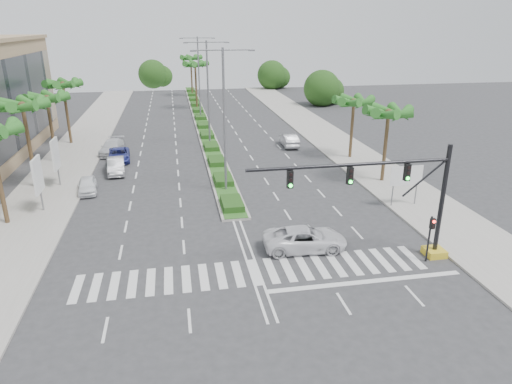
% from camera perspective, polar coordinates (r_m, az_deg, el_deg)
% --- Properties ---
extents(ground, '(160.00, 160.00, 0.00)m').
position_cam_1_polar(ground, '(27.24, -0.16, -9.99)').
color(ground, '#333335').
rests_on(ground, ground).
extents(footpath_right, '(6.00, 120.00, 0.15)m').
position_cam_1_polar(footpath_right, '(49.23, 13.24, 3.65)').
color(footpath_right, gray).
rests_on(footpath_right, ground).
extents(footpath_left, '(6.00, 120.00, 0.15)m').
position_cam_1_polar(footpath_left, '(46.58, -23.60, 1.51)').
color(footpath_left, gray).
rests_on(footpath_left, ground).
extents(median, '(2.20, 75.00, 0.20)m').
position_cam_1_polar(median, '(69.62, -6.86, 8.88)').
color(median, gray).
rests_on(median, ground).
extents(median_grass, '(1.80, 75.00, 0.04)m').
position_cam_1_polar(median_grass, '(69.60, -6.87, 8.98)').
color(median_grass, '#24551D').
rests_on(median_grass, median).
extents(signal_gantry, '(12.60, 1.20, 7.20)m').
position_cam_1_polar(signal_gantry, '(28.68, 18.39, -1.80)').
color(signal_gantry, gold).
rests_on(signal_gantry, ground).
extents(pedestrian_signal, '(0.28, 0.36, 3.00)m').
position_cam_1_polar(pedestrian_signal, '(29.33, 20.99, -4.64)').
color(pedestrian_signal, black).
rests_on(pedestrian_signal, ground).
extents(direction_sign, '(2.70, 0.11, 3.40)m').
position_cam_1_polar(direction_sign, '(37.54, 18.26, 1.76)').
color(direction_sign, slate).
rests_on(direction_sign, ground).
extents(billboard_near, '(0.18, 2.10, 4.35)m').
position_cam_1_polar(billboard_near, '(38.18, -25.63, 1.86)').
color(billboard_near, slate).
rests_on(billboard_near, ground).
extents(billboard_far, '(0.18, 2.10, 4.35)m').
position_cam_1_polar(billboard_far, '(43.76, -23.77, 4.31)').
color(billboard_far, slate).
rests_on(billboard_far, ground).
extents(palm_left_mid, '(4.57, 4.68, 7.95)m').
position_cam_1_polar(palm_left_mid, '(43.46, -27.13, 9.30)').
color(palm_left_mid, brown).
rests_on(palm_left_mid, ground).
extents(palm_left_far, '(4.57, 4.68, 7.35)m').
position_cam_1_polar(palm_left_far, '(51.18, -24.67, 10.37)').
color(palm_left_far, brown).
rests_on(palm_left_far, ground).
extents(palm_left_end, '(4.57, 4.68, 7.75)m').
position_cam_1_polar(palm_left_end, '(58.85, -22.97, 12.07)').
color(palm_left_end, brown).
rests_on(palm_left_end, ground).
extents(palm_right_near, '(4.57, 4.68, 7.05)m').
position_cam_1_polar(palm_right_near, '(42.26, 16.22, 9.25)').
color(palm_right_near, brown).
rests_on(palm_right_near, ground).
extents(palm_right_far, '(4.57, 4.68, 6.75)m').
position_cam_1_polar(palm_right_far, '(49.48, 12.12, 10.78)').
color(palm_right_far, brown).
rests_on(palm_right_far, ground).
extents(palm_median_a, '(4.57, 4.68, 8.05)m').
position_cam_1_polar(palm_median_a, '(78.53, -7.61, 15.36)').
color(palm_median_a, brown).
rests_on(palm_median_a, ground).
extents(palm_median_b, '(4.57, 4.68, 8.05)m').
position_cam_1_polar(palm_median_b, '(93.47, -8.16, 16.10)').
color(palm_median_b, brown).
rests_on(palm_median_b, ground).
extents(streetlight_near, '(5.10, 0.25, 12.00)m').
position_cam_1_polar(streetlight_near, '(38.01, -3.99, 9.76)').
color(streetlight_near, slate).
rests_on(streetlight_near, ground).
extents(streetlight_mid, '(5.10, 0.25, 12.00)m').
position_cam_1_polar(streetlight_mid, '(53.75, -6.03, 12.80)').
color(streetlight_mid, slate).
rests_on(streetlight_mid, ground).
extents(streetlight_far, '(5.10, 0.25, 12.00)m').
position_cam_1_polar(streetlight_far, '(69.61, -7.16, 14.46)').
color(streetlight_far, slate).
rests_on(streetlight_far, ground).
extents(car_parked_a, '(2.02, 3.97, 1.29)m').
position_cam_1_polar(car_parked_a, '(41.92, -20.33, 0.80)').
color(car_parked_a, white).
rests_on(car_parked_a, ground).
extents(car_parked_b, '(2.03, 4.62, 1.47)m').
position_cam_1_polar(car_parked_b, '(46.49, -17.11, 3.16)').
color(car_parked_b, '#B2B2B7').
rests_on(car_parked_b, ground).
extents(car_parked_c, '(2.58, 4.94, 1.33)m').
position_cam_1_polar(car_parked_c, '(50.57, -16.78, 4.46)').
color(car_parked_c, '#2F3892').
rests_on(car_parked_c, ground).
extents(car_parked_d, '(2.71, 5.44, 1.52)m').
position_cam_1_polar(car_parked_d, '(53.69, -17.56, 5.37)').
color(car_parked_d, silver).
rests_on(car_parked_d, ground).
extents(car_crossing, '(5.56, 2.86, 1.50)m').
position_cam_1_polar(car_crossing, '(29.63, 6.15, -5.82)').
color(car_crossing, white).
rests_on(car_crossing, ground).
extents(car_right, '(1.71, 4.62, 1.51)m').
position_cam_1_polar(car_right, '(54.57, 4.14, 6.50)').
color(car_right, '#BAB9BF').
rests_on(car_right, ground).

